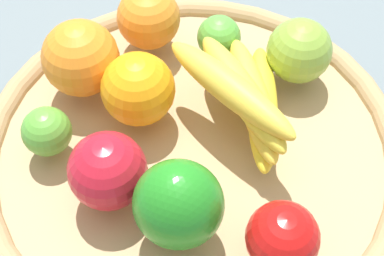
{
  "coord_description": "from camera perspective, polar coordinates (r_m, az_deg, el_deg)",
  "views": [
    {
      "loc": [
        -0.19,
        0.3,
        0.53
      ],
      "look_at": [
        0.0,
        0.0,
        0.06
      ],
      "focal_mm": 54.56,
      "sensor_mm": 36.0,
      "label": 1
    }
  ],
  "objects": [
    {
      "name": "orange_1",
      "position": [
        0.68,
        -4.27,
        10.7
      ],
      "size": [
        0.08,
        0.08,
        0.07
      ],
      "primitive_type": "sphere",
      "rotation": [
        0.0,
        0.0,
        1.51
      ],
      "color": "orange",
      "rests_on": "basket"
    },
    {
      "name": "apple_2",
      "position": [
        0.65,
        10.44,
        7.43
      ],
      "size": [
        0.1,
        0.1,
        0.07
      ],
      "primitive_type": "sphere",
      "rotation": [
        0.0,
        0.0,
        4.11
      ],
      "color": "#83AD3C",
      "rests_on": "basket"
    },
    {
      "name": "bell_pepper",
      "position": [
        0.51,
        -1.33,
        -7.51
      ],
      "size": [
        0.11,
        0.11,
        0.09
      ],
      "primitive_type": "ellipsoid",
      "rotation": [
        0.0,
        0.0,
        3.66
      ],
      "color": "#228822",
      "rests_on": "basket"
    },
    {
      "name": "ground_plane",
      "position": [
        0.64,
        -0.0,
        -3.01
      ],
      "size": [
        2.4,
        2.4,
        0.0
      ],
      "primitive_type": "plane",
      "color": "slate",
      "rests_on": "ground"
    },
    {
      "name": "apple_0",
      "position": [
        0.52,
        8.83,
        -10.55
      ],
      "size": [
        0.08,
        0.08,
        0.07
      ],
      "primitive_type": "sphere",
      "rotation": [
        0.0,
        0.0,
        1.87
      ],
      "color": "red",
      "rests_on": "basket"
    },
    {
      "name": "lime_1",
      "position": [
        0.6,
        -14.02,
        -0.32
      ],
      "size": [
        0.07,
        0.07,
        0.05
      ],
      "primitive_type": "sphere",
      "rotation": [
        0.0,
        0.0,
        5.09
      ],
      "color": "#59A838",
      "rests_on": "basket"
    },
    {
      "name": "orange_0",
      "position": [
        0.6,
        -5.3,
        3.81
      ],
      "size": [
        0.11,
        0.11,
        0.08
      ],
      "primitive_type": "sphere",
      "rotation": [
        0.0,
        0.0,
        5.74
      ],
      "color": "orange",
      "rests_on": "basket"
    },
    {
      "name": "orange_2",
      "position": [
        0.64,
        -10.7,
        6.85
      ],
      "size": [
        0.09,
        0.09,
        0.08
      ],
      "primitive_type": "sphere",
      "rotation": [
        0.0,
        0.0,
        6.25
      ],
      "color": "orange",
      "rests_on": "basket"
    },
    {
      "name": "lime_0",
      "position": [
        0.67,
        2.65,
        8.88
      ],
      "size": [
        0.07,
        0.07,
        0.05
      ],
      "primitive_type": "sphere",
      "rotation": [
        0.0,
        0.0,
        3.58
      ],
      "color": "#58AB3E",
      "rests_on": "basket"
    },
    {
      "name": "apple_1",
      "position": [
        0.55,
        -8.26,
        -4.15
      ],
      "size": [
        0.08,
        0.08,
        0.08
      ],
      "primitive_type": "sphere",
      "rotation": [
        0.0,
        0.0,
        4.83
      ],
      "color": "red",
      "rests_on": "basket"
    },
    {
      "name": "banana_bunch",
      "position": [
        0.6,
        5.41,
        3.13
      ],
      "size": [
        0.17,
        0.16,
        0.08
      ],
      "color": "yellow",
      "rests_on": "basket"
    },
    {
      "name": "basket",
      "position": [
        0.63,
        -0.0,
        -2.11
      ],
      "size": [
        0.46,
        0.46,
        0.04
      ],
      "color": "tan",
      "rests_on": "ground_plane"
    }
  ]
}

